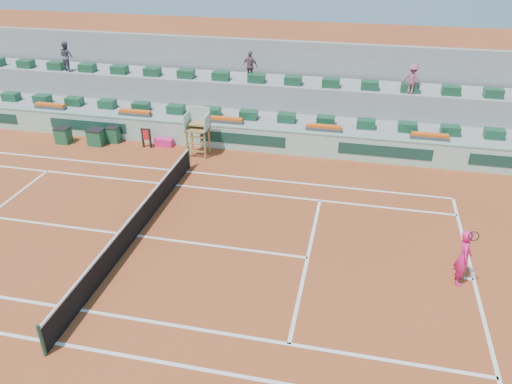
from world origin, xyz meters
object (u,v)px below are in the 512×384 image
Objects in this scene: umpire_chair at (198,125)px; drink_cooler_a at (113,135)px; player_bag at (164,142)px; tennis_player at (464,257)px.

umpire_chair reaches higher than drink_cooler_a.
player_bag is at bearing 164.49° from umpire_chair.
drink_cooler_a reaches higher than player_bag.
umpire_chair is 5.05m from drink_cooler_a.
player_bag is 2.58m from umpire_chair.
player_bag is 0.40× the size of tennis_player.
drink_cooler_a is 18.23m from tennis_player.
umpire_chair is 13.74m from tennis_player.
tennis_player is (13.48, -8.30, 0.78)m from player_bag.
tennis_player is at bearing -34.19° from umpire_chair.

